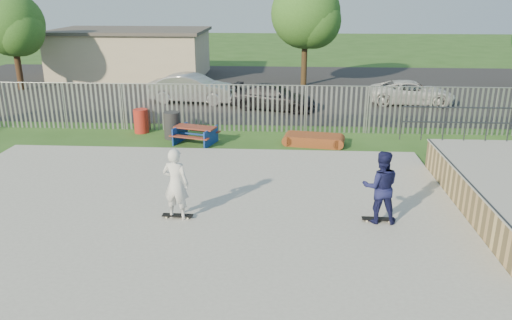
# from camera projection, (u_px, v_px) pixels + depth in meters

# --- Properties ---
(ground) EXTENTS (120.00, 120.00, 0.00)m
(ground) POSITION_uv_depth(u_px,v_px,m) (177.00, 223.00, 12.98)
(ground) COLOR #2A521C
(ground) RESTS_ON ground
(concrete_slab) EXTENTS (15.00, 12.00, 0.15)m
(concrete_slab) POSITION_uv_depth(u_px,v_px,m) (176.00, 221.00, 12.96)
(concrete_slab) COLOR #999994
(concrete_slab) RESTS_ON ground
(fence) EXTENTS (26.04, 16.02, 2.00)m
(fence) POSITION_uv_depth(u_px,v_px,m) (233.00, 138.00, 16.93)
(fence) COLOR gray
(fence) RESTS_ON ground
(picnic_table) EXTENTS (1.93, 1.73, 0.68)m
(picnic_table) POSITION_uv_depth(u_px,v_px,m) (195.00, 135.00, 19.62)
(picnic_table) COLOR maroon
(picnic_table) RESTS_ON ground
(funbox) EXTENTS (2.11, 1.29, 0.40)m
(funbox) POSITION_uv_depth(u_px,v_px,m) (314.00, 140.00, 19.49)
(funbox) COLOR brown
(funbox) RESTS_ON ground
(trash_bin_red) EXTENTS (0.60, 0.60, 1.01)m
(trash_bin_red) POSITION_uv_depth(u_px,v_px,m) (141.00, 121.00, 21.07)
(trash_bin_red) COLOR #A52319
(trash_bin_red) RESTS_ON ground
(trash_bin_grey) EXTENTS (0.66, 0.66, 1.09)m
(trash_bin_grey) POSITION_uv_depth(u_px,v_px,m) (172.00, 125.00, 20.23)
(trash_bin_grey) COLOR #262628
(trash_bin_grey) RESTS_ON ground
(parking_lot) EXTENTS (40.00, 18.00, 0.02)m
(parking_lot) POSITION_uv_depth(u_px,v_px,m) (241.00, 87.00, 30.92)
(parking_lot) COLOR black
(parking_lot) RESTS_ON ground
(car_silver) EXTENTS (4.76, 2.09, 1.52)m
(car_silver) POSITION_uv_depth(u_px,v_px,m) (193.00, 88.00, 26.54)
(car_silver) COLOR #BAB9BE
(car_silver) RESTS_ON parking_lot
(car_dark) EXTENTS (4.55, 2.69, 1.24)m
(car_dark) POSITION_uv_depth(u_px,v_px,m) (274.00, 97.00, 25.08)
(car_dark) COLOR black
(car_dark) RESTS_ON parking_lot
(car_white) EXTENTS (4.51, 2.34, 1.22)m
(car_white) POSITION_uv_depth(u_px,v_px,m) (412.00, 93.00, 26.23)
(car_white) COLOR silver
(car_white) RESTS_ON parking_lot
(building) EXTENTS (10.40, 6.40, 3.20)m
(building) POSITION_uv_depth(u_px,v_px,m) (131.00, 53.00, 34.64)
(building) COLOR #C4B496
(building) RESTS_ON ground
(tree_left) EXTENTS (3.69, 3.69, 5.70)m
(tree_left) POSITION_uv_depth(u_px,v_px,m) (12.00, 25.00, 29.05)
(tree_left) COLOR #432B1A
(tree_left) RESTS_ON ground
(tree_mid) EXTENTS (4.21, 4.21, 6.49)m
(tree_mid) POSITION_uv_depth(u_px,v_px,m) (306.00, 14.00, 30.20)
(tree_mid) COLOR #42301A
(tree_mid) RESTS_ON ground
(skateboard_a) EXTENTS (0.80, 0.22, 0.08)m
(skateboard_a) POSITION_uv_depth(u_px,v_px,m) (378.00, 220.00, 12.76)
(skateboard_a) COLOR black
(skateboard_a) RESTS_ON concrete_slab
(skateboard_b) EXTENTS (0.80, 0.22, 0.08)m
(skateboard_b) POSITION_uv_depth(u_px,v_px,m) (178.00, 216.00, 12.95)
(skateboard_b) COLOR black
(skateboard_b) RESTS_ON concrete_slab
(skater_navy) EXTENTS (0.93, 0.73, 1.88)m
(skater_navy) POSITION_uv_depth(u_px,v_px,m) (380.00, 187.00, 12.46)
(skater_navy) COLOR #151844
(skater_navy) RESTS_ON concrete_slab
(skater_white) EXTENTS (0.76, 0.58, 1.88)m
(skater_white) POSITION_uv_depth(u_px,v_px,m) (176.00, 184.00, 12.66)
(skater_white) COLOR silver
(skater_white) RESTS_ON concrete_slab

